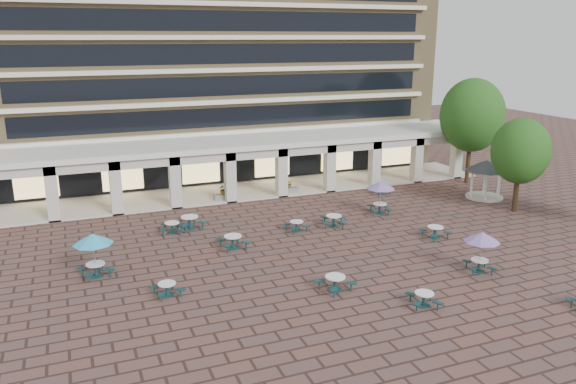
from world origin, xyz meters
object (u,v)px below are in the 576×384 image
at_px(picnic_table_2, 424,298).
at_px(planter_left, 224,193).
at_px(planter_right, 289,188).
at_px(picnic_table_0, 167,288).
at_px(gazebo, 487,170).
at_px(picnic_table_1, 335,282).

distance_m(picnic_table_2, planter_left, 21.17).
bearing_deg(planter_right, picnic_table_0, -129.50).
height_order(picnic_table_0, picnic_table_2, picnic_table_2).
distance_m(picnic_table_2, gazebo, 20.82).
bearing_deg(picnic_table_2, planter_left, 117.72).
distance_m(picnic_table_0, picnic_table_1, 8.36).
bearing_deg(picnic_table_2, picnic_table_1, 152.45).
distance_m(planter_left, planter_right, 5.49).
distance_m(picnic_table_2, planter_right, 20.80).
height_order(picnic_table_1, planter_right, planter_right).
bearing_deg(gazebo, picnic_table_1, -149.59).
bearing_deg(picnic_table_2, planter_right, 102.71).
height_order(picnic_table_2, planter_right, planter_right).
relative_size(picnic_table_1, picnic_table_2, 1.13).
height_order(picnic_table_1, planter_left, planter_left).
height_order(gazebo, planter_right, gazebo).
distance_m(picnic_table_1, planter_left, 17.72).
distance_m(picnic_table_0, planter_right, 19.66).
distance_m(picnic_table_1, picnic_table_2, 4.42).
bearing_deg(planter_left, picnic_table_1, -86.89).
xyz_separation_m(gazebo, planter_right, (-14.00, 6.81, -1.80)).
relative_size(picnic_table_0, planter_right, 1.14).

